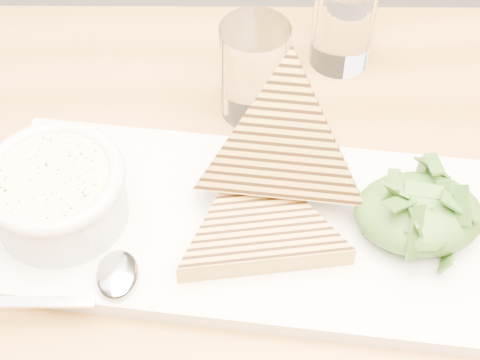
{
  "coord_description": "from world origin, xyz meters",
  "views": [
    {
      "loc": [
        0.1,
        -0.43,
        1.3
      ],
      "look_at": [
        0.1,
        -0.02,
        0.8
      ],
      "focal_mm": 55.0,
      "sensor_mm": 36.0,
      "label": 1
    }
  ],
  "objects_px": {
    "table_top": "(177,284)",
    "soup_bowl": "(59,198)",
    "glass_near": "(254,71)",
    "platter": "(240,226)",
    "glass_far": "(343,23)"
  },
  "relations": [
    {
      "from": "soup_bowl",
      "to": "glass_near",
      "type": "height_order",
      "value": "glass_near"
    },
    {
      "from": "table_top",
      "to": "glass_far",
      "type": "xyz_separation_m",
      "value": [
        0.17,
        0.28,
        0.07
      ]
    },
    {
      "from": "table_top",
      "to": "platter",
      "type": "distance_m",
      "value": 0.08
    },
    {
      "from": "table_top",
      "to": "glass_near",
      "type": "relative_size",
      "value": 10.54
    },
    {
      "from": "glass_near",
      "to": "glass_far",
      "type": "height_order",
      "value": "glass_near"
    },
    {
      "from": "table_top",
      "to": "glass_far",
      "type": "height_order",
      "value": "glass_far"
    },
    {
      "from": "table_top",
      "to": "soup_bowl",
      "type": "xyz_separation_m",
      "value": [
        -0.1,
        0.05,
        0.06
      ]
    },
    {
      "from": "soup_bowl",
      "to": "table_top",
      "type": "bearing_deg",
      "value": -26.78
    },
    {
      "from": "table_top",
      "to": "soup_bowl",
      "type": "relative_size",
      "value": 9.48
    },
    {
      "from": "platter",
      "to": "glass_far",
      "type": "relative_size",
      "value": 4.44
    },
    {
      "from": "table_top",
      "to": "glass_far",
      "type": "bearing_deg",
      "value": 58.5
    },
    {
      "from": "soup_bowl",
      "to": "glass_far",
      "type": "bearing_deg",
      "value": 39.66
    },
    {
      "from": "platter",
      "to": "glass_far",
      "type": "distance_m",
      "value": 0.26
    },
    {
      "from": "platter",
      "to": "glass_near",
      "type": "distance_m",
      "value": 0.16
    },
    {
      "from": "soup_bowl",
      "to": "glass_far",
      "type": "distance_m",
      "value": 0.35
    }
  ]
}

